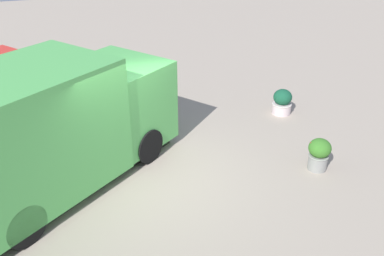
# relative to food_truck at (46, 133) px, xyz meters

# --- Properties ---
(ground_plane) EXTENTS (40.00, 40.00, 0.00)m
(ground_plane) POSITION_rel_food_truck_xyz_m (-1.89, 0.19, -1.24)
(ground_plane) COLOR #A89987
(food_truck) EXTENTS (5.57, 4.95, 2.59)m
(food_truck) POSITION_rel_food_truck_xyz_m (0.00, 0.00, 0.00)
(food_truck) COLOR #55BB56
(food_truck) RESTS_ON ground_plane
(person_customer) EXTENTS (0.52, 0.78, 0.87)m
(person_customer) POSITION_rel_food_truck_xyz_m (-2.75, -3.81, -0.90)
(person_customer) COLOR navy
(person_customer) RESTS_ON ground_plane
(planter_flowering_near) EXTENTS (0.48, 0.48, 0.73)m
(planter_flowering_near) POSITION_rel_food_truck_xyz_m (-5.46, 1.04, -0.85)
(planter_flowering_near) COLOR gray
(planter_flowering_near) RESTS_ON ground_plane
(planter_flowering_side) EXTENTS (0.53, 0.53, 0.70)m
(planter_flowering_side) POSITION_rel_food_truck_xyz_m (-6.02, -1.67, -0.90)
(planter_flowering_side) COLOR beige
(planter_flowering_side) RESTS_ON ground_plane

